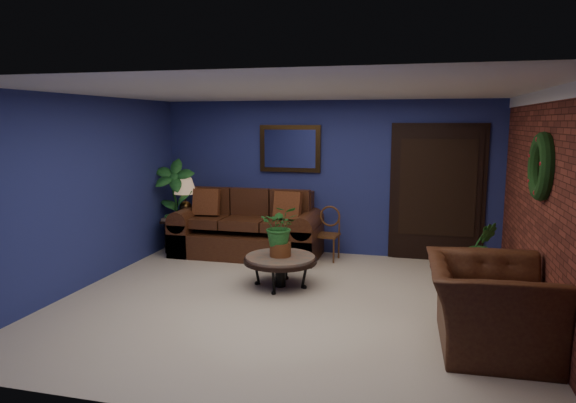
% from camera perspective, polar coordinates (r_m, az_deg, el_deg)
% --- Properties ---
extents(floor, '(5.50, 5.50, 0.00)m').
position_cam_1_polar(floor, '(6.29, 0.08, -11.20)').
color(floor, beige).
rests_on(floor, ground).
extents(wall_back, '(5.50, 0.04, 2.50)m').
position_cam_1_polar(wall_back, '(8.41, 4.27, 2.63)').
color(wall_back, navy).
rests_on(wall_back, ground).
extents(wall_left, '(0.04, 5.00, 2.50)m').
position_cam_1_polar(wall_left, '(7.16, -21.78, 0.94)').
color(wall_left, navy).
rests_on(wall_left, ground).
extents(wall_right_brick, '(0.04, 5.00, 2.50)m').
position_cam_1_polar(wall_right_brick, '(5.95, 26.72, -0.88)').
color(wall_right_brick, maroon).
rests_on(wall_right_brick, ground).
extents(ceiling, '(5.50, 5.00, 0.02)m').
position_cam_1_polar(ceiling, '(5.92, 0.08, 12.17)').
color(ceiling, silver).
rests_on(ceiling, wall_back).
extents(crown_molding, '(0.03, 5.00, 0.14)m').
position_cam_1_polar(crown_molding, '(5.88, 27.24, 10.55)').
color(crown_molding, white).
rests_on(crown_molding, wall_right_brick).
extents(wall_mirror, '(1.02, 0.06, 0.77)m').
position_cam_1_polar(wall_mirror, '(8.45, 0.23, 5.89)').
color(wall_mirror, '#432D13').
rests_on(wall_mirror, wall_back).
extents(closet_door, '(1.44, 0.06, 2.18)m').
position_cam_1_polar(closet_door, '(8.28, 16.22, 0.81)').
color(closet_door, black).
rests_on(closet_door, wall_back).
extents(wreath, '(0.16, 0.72, 0.72)m').
position_cam_1_polar(wreath, '(5.93, 26.35, 3.51)').
color(wreath, black).
rests_on(wreath, wall_right_brick).
extents(sofa, '(2.37, 1.02, 1.06)m').
position_cam_1_polar(sofa, '(8.45, -4.39, -3.52)').
color(sofa, '#482814').
rests_on(sofa, ground).
extents(coffee_table, '(0.97, 0.97, 0.41)m').
position_cam_1_polar(coffee_table, '(6.78, -0.86, -6.54)').
color(coffee_table, '#55514B').
rests_on(coffee_table, ground).
extents(end_table, '(0.64, 0.64, 0.59)m').
position_cam_1_polar(end_table, '(8.80, -11.24, -2.50)').
color(end_table, '#55514B').
rests_on(end_table, ground).
extents(table_lamp, '(0.37, 0.37, 0.62)m').
position_cam_1_polar(table_lamp, '(8.72, -11.35, 0.99)').
color(table_lamp, '#432D13').
rests_on(table_lamp, end_table).
extents(side_chair, '(0.39, 0.39, 0.84)m').
position_cam_1_polar(side_chair, '(8.13, 4.49, -3.12)').
color(side_chair, brown).
rests_on(side_chair, ground).
extents(armchair, '(1.17, 1.33, 0.84)m').
position_cam_1_polar(armchair, '(5.34, 21.37, -10.76)').
color(armchair, '#482814').
rests_on(armchair, ground).
extents(coffee_plant, '(0.57, 0.53, 0.68)m').
position_cam_1_polar(coffee_plant, '(6.68, -0.87, -3.01)').
color(coffee_plant, brown).
rests_on(coffee_plant, coffee_table).
extents(floor_plant, '(0.41, 0.35, 0.81)m').
position_cam_1_polar(floor_plant, '(7.56, 20.79, -5.02)').
color(floor_plant, brown).
rests_on(floor_plant, ground).
extents(tall_plant, '(0.74, 0.55, 1.55)m').
position_cam_1_polar(tall_plant, '(8.71, -12.49, -0.04)').
color(tall_plant, brown).
rests_on(tall_plant, ground).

